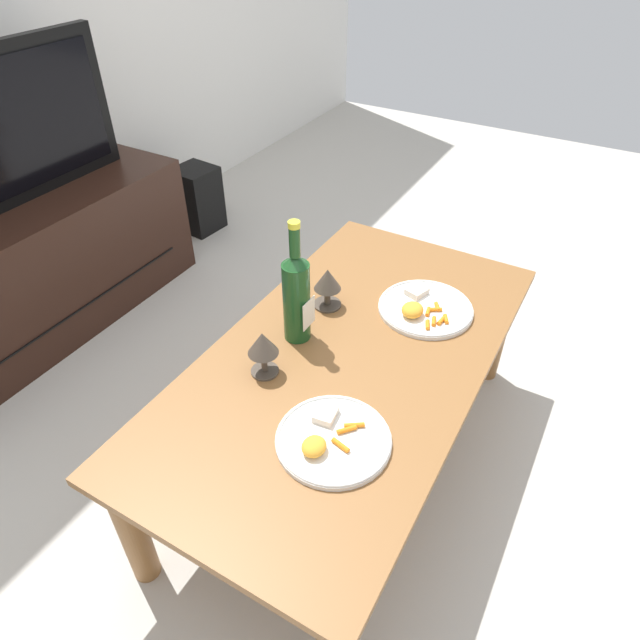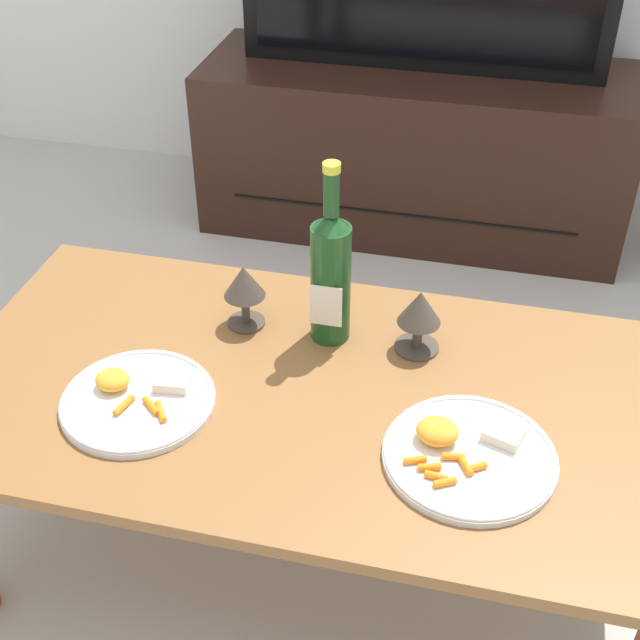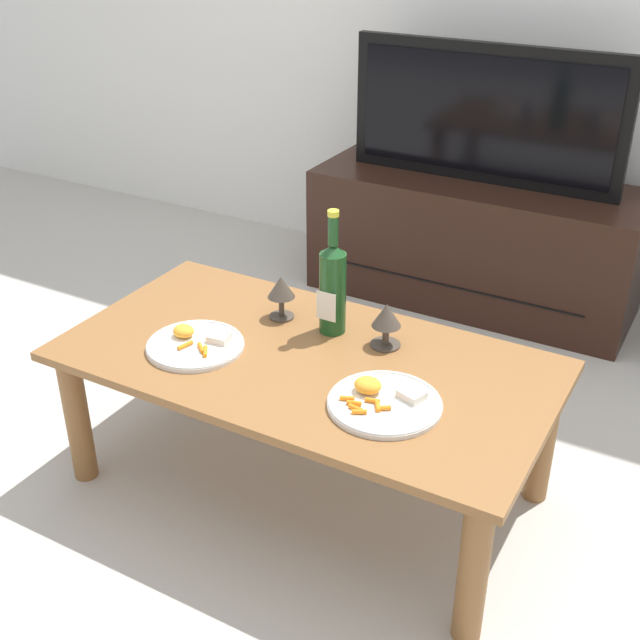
# 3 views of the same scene
# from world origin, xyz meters

# --- Properties ---
(ground_plane) EXTENTS (6.40, 6.40, 0.00)m
(ground_plane) POSITION_xyz_m (0.00, 0.00, 0.00)
(ground_plane) COLOR #B7B2A8
(dining_table) EXTENTS (1.33, 0.69, 0.44)m
(dining_table) POSITION_xyz_m (0.00, 0.00, 0.37)
(dining_table) COLOR brown
(dining_table) RESTS_ON ground_plane
(tv_stand) EXTENTS (1.32, 0.49, 0.52)m
(tv_stand) POSITION_xyz_m (-0.01, 1.40, 0.26)
(tv_stand) COLOR black
(tv_stand) RESTS_ON ground_plane
(floor_speaker) EXTENTS (0.21, 0.21, 0.33)m
(floor_speaker) POSITION_xyz_m (0.94, 1.36, 0.16)
(floor_speaker) COLOR black
(floor_speaker) RESTS_ON ground_plane
(wine_bottle) EXTENTS (0.08, 0.08, 0.36)m
(wine_bottle) POSITION_xyz_m (-0.01, 0.16, 0.59)
(wine_bottle) COLOR #19471E
(wine_bottle) RESTS_ON dining_table
(goblet_left) EXTENTS (0.08, 0.08, 0.13)m
(goblet_left) POSITION_xyz_m (-0.17, 0.16, 0.53)
(goblet_left) COLOR #473D33
(goblet_left) RESTS_ON dining_table
(goblet_right) EXTENTS (0.08, 0.08, 0.13)m
(goblet_right) POSITION_xyz_m (0.16, 0.16, 0.53)
(goblet_right) COLOR #473D33
(goblet_right) RESTS_ON dining_table
(dinner_plate_left) EXTENTS (0.27, 0.27, 0.05)m
(dinner_plate_left) POSITION_xyz_m (-0.29, -0.10, 0.45)
(dinner_plate_left) COLOR white
(dinner_plate_left) RESTS_ON dining_table
(dinner_plate_right) EXTENTS (0.28, 0.28, 0.05)m
(dinner_plate_right) POSITION_xyz_m (0.28, -0.10, 0.45)
(dinner_plate_right) COLOR white
(dinner_plate_right) RESTS_ON dining_table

